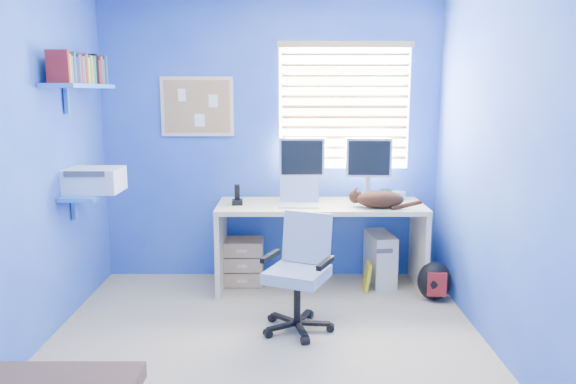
{
  "coord_description": "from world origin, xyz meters",
  "views": [
    {
      "loc": [
        0.14,
        -3.42,
        1.68
      ],
      "look_at": [
        0.15,
        0.65,
        0.95
      ],
      "focal_mm": 35.0,
      "sensor_mm": 36.0,
      "label": 1
    }
  ],
  "objects_px": {
    "desk": "(320,246)",
    "tower_pc": "(380,258)",
    "laptop": "(299,193)",
    "office_chair": "(299,287)",
    "cat": "(380,199)"
  },
  "relations": [
    {
      "from": "desk",
      "to": "tower_pc",
      "type": "bearing_deg",
      "value": 11.52
    },
    {
      "from": "desk",
      "to": "laptop",
      "type": "xyz_separation_m",
      "value": [
        -0.18,
        -0.09,
        0.48
      ]
    },
    {
      "from": "desk",
      "to": "office_chair",
      "type": "distance_m",
      "value": 0.89
    },
    {
      "from": "tower_pc",
      "to": "office_chair",
      "type": "xyz_separation_m",
      "value": [
        -0.74,
        -0.97,
        0.08
      ]
    },
    {
      "from": "desk",
      "to": "cat",
      "type": "distance_m",
      "value": 0.67
    },
    {
      "from": "laptop",
      "to": "cat",
      "type": "height_order",
      "value": "laptop"
    },
    {
      "from": "desk",
      "to": "cat",
      "type": "bearing_deg",
      "value": -19.44
    },
    {
      "from": "cat",
      "to": "office_chair",
      "type": "distance_m",
      "value": 1.09
    },
    {
      "from": "tower_pc",
      "to": "desk",
      "type": "bearing_deg",
      "value": -175.52
    },
    {
      "from": "cat",
      "to": "tower_pc",
      "type": "relative_size",
      "value": 0.87
    },
    {
      "from": "desk",
      "to": "tower_pc",
      "type": "xyz_separation_m",
      "value": [
        0.54,
        0.11,
        -0.14
      ]
    },
    {
      "from": "desk",
      "to": "cat",
      "type": "relative_size",
      "value": 4.48
    },
    {
      "from": "desk",
      "to": "tower_pc",
      "type": "relative_size",
      "value": 3.88
    },
    {
      "from": "office_chair",
      "to": "laptop",
      "type": "bearing_deg",
      "value": 88.91
    },
    {
      "from": "laptop",
      "to": "cat",
      "type": "distance_m",
      "value": 0.67
    }
  ]
}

